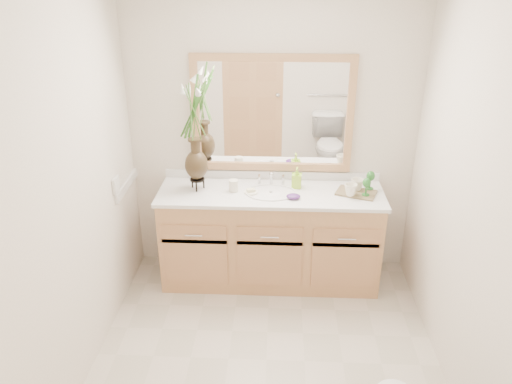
# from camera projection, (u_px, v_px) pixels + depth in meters

# --- Properties ---
(floor) EXTENTS (2.60, 2.60, 0.00)m
(floor) POSITION_uv_depth(u_px,v_px,m) (266.00, 360.00, 3.49)
(floor) COLOR beige
(floor) RESTS_ON ground
(wall_back) EXTENTS (2.40, 0.02, 2.40)m
(wall_back) POSITION_uv_depth(u_px,v_px,m) (272.00, 138.00, 4.17)
(wall_back) COLOR beige
(wall_back) RESTS_ON floor
(wall_front) EXTENTS (2.40, 0.02, 2.40)m
(wall_front) POSITION_uv_depth(u_px,v_px,m) (259.00, 366.00, 1.81)
(wall_front) COLOR beige
(wall_front) RESTS_ON floor
(wall_left) EXTENTS (0.02, 2.60, 2.40)m
(wall_left) POSITION_uv_depth(u_px,v_px,m) (72.00, 202.00, 3.04)
(wall_left) COLOR beige
(wall_left) RESTS_ON floor
(wall_right) EXTENTS (0.02, 2.60, 2.40)m
(wall_right) POSITION_uv_depth(u_px,v_px,m) (472.00, 211.00, 2.94)
(wall_right) COLOR beige
(wall_right) RESTS_ON floor
(vanity) EXTENTS (1.80, 0.55, 0.80)m
(vanity) POSITION_uv_depth(u_px,v_px,m) (270.00, 238.00, 4.24)
(vanity) COLOR tan
(vanity) RESTS_ON floor
(counter) EXTENTS (1.84, 0.57, 0.03)m
(counter) POSITION_uv_depth(u_px,v_px,m) (271.00, 194.00, 4.07)
(counter) COLOR white
(counter) RESTS_ON vanity
(sink) EXTENTS (0.38, 0.34, 0.23)m
(sink) POSITION_uv_depth(u_px,v_px,m) (271.00, 199.00, 4.07)
(sink) COLOR white
(sink) RESTS_ON counter
(mirror) EXTENTS (1.32, 0.04, 0.97)m
(mirror) POSITION_uv_depth(u_px,v_px,m) (272.00, 114.00, 4.06)
(mirror) COLOR white
(mirror) RESTS_ON wall_back
(switch_plate) EXTENTS (0.02, 0.12, 0.12)m
(switch_plate) POSITION_uv_depth(u_px,v_px,m) (116.00, 185.00, 3.83)
(switch_plate) COLOR white
(switch_plate) RESTS_ON wall_left
(flower_vase) EXTENTS (0.22, 0.22, 0.90)m
(flower_vase) POSITION_uv_depth(u_px,v_px,m) (194.00, 117.00, 3.86)
(flower_vase) COLOR black
(flower_vase) RESTS_ON counter
(tumbler) EXTENTS (0.08, 0.08, 0.10)m
(tumbler) POSITION_uv_depth(u_px,v_px,m) (234.00, 186.00, 4.06)
(tumbler) COLOR white
(tumbler) RESTS_ON counter
(soap_dish) EXTENTS (0.11, 0.11, 0.04)m
(soap_dish) POSITION_uv_depth(u_px,v_px,m) (251.00, 192.00, 4.04)
(soap_dish) COLOR white
(soap_dish) RESTS_ON counter
(soap_bottle) EXTENTS (0.08, 0.08, 0.16)m
(soap_bottle) POSITION_uv_depth(u_px,v_px,m) (297.00, 179.00, 4.11)
(soap_bottle) COLOR #A6E134
(soap_bottle) RESTS_ON counter
(purple_dish) EXTENTS (0.13, 0.11, 0.04)m
(purple_dish) POSITION_uv_depth(u_px,v_px,m) (293.00, 196.00, 3.94)
(purple_dish) COLOR #4E246E
(purple_dish) RESTS_ON counter
(tray) EXTENTS (0.36, 0.30, 0.02)m
(tray) POSITION_uv_depth(u_px,v_px,m) (356.00, 193.00, 4.03)
(tray) COLOR brown
(tray) RESTS_ON counter
(mug_left) EXTENTS (0.12, 0.12, 0.10)m
(mug_left) POSITION_uv_depth(u_px,v_px,m) (351.00, 189.00, 3.95)
(mug_left) COLOR white
(mug_left) RESTS_ON tray
(mug_right) EXTENTS (0.13, 0.13, 0.10)m
(mug_right) POSITION_uv_depth(u_px,v_px,m) (357.00, 184.00, 4.05)
(mug_right) COLOR white
(mug_right) RESTS_ON tray
(goblet_front) EXTENTS (0.06, 0.06, 0.15)m
(goblet_front) POSITION_uv_depth(u_px,v_px,m) (367.00, 184.00, 3.93)
(goblet_front) COLOR #246C24
(goblet_front) RESTS_ON tray
(goblet_back) EXTENTS (0.07, 0.07, 0.15)m
(goblet_back) POSITION_uv_depth(u_px,v_px,m) (371.00, 177.00, 4.04)
(goblet_back) COLOR #246C24
(goblet_back) RESTS_ON tray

